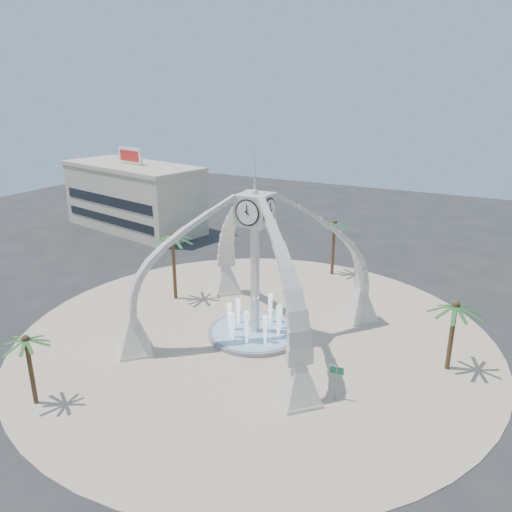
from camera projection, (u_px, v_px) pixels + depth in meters
The scene contains 10 objects.
ground at pixel (255, 335), 42.79m from camera, with size 140.00×140.00×0.00m, color #282828.
plaza at pixel (255, 335), 42.79m from camera, with size 40.00×40.00×0.06m, color #C1B090.
clock_tower at pixel (255, 264), 40.71m from camera, with size 17.94×17.94×16.30m.
fountain at pixel (255, 332), 42.70m from camera, with size 8.00×8.00×3.62m.
building_nw at pixel (134, 196), 73.80m from camera, with size 23.75×13.73×11.90m.
palm_east at pixel (456, 306), 35.94m from camera, with size 4.46×4.46×6.01m.
palm_west at pixel (172, 236), 48.04m from camera, with size 4.36×4.36×7.37m.
palm_north at pixel (334, 223), 54.72m from camera, with size 4.68×4.68×6.81m.
palm_south at pixel (26, 340), 32.02m from camera, with size 4.12×4.12×5.46m.
street_sign at pixel (336, 375), 33.27m from camera, with size 1.01×0.13×2.74m.
Camera 1 is at (17.95, -33.88, 20.19)m, focal length 35.00 mm.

